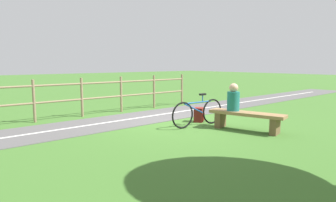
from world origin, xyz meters
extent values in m
plane|color=#3D6B28|center=(0.00, 0.00, 0.00)|extent=(80.00, 80.00, 0.00)
cube|color=#565454|center=(1.06, 4.00, 0.01)|extent=(2.49, 36.03, 0.02)
cube|color=silver|center=(1.06, 4.00, 0.02)|extent=(0.59, 32.00, 0.00)
cube|color=#937047|center=(-2.08, -0.50, 0.44)|extent=(1.98, 0.91, 0.08)
cube|color=brown|center=(-2.78, -0.68, 0.20)|extent=(0.25, 0.43, 0.40)
cube|color=brown|center=(-1.38, -0.32, 0.20)|extent=(0.25, 0.43, 0.40)
cylinder|color=#1E6B66|center=(-1.72, -0.41, 0.73)|extent=(0.39, 0.39, 0.50)
sphere|color=tan|center=(-1.72, -0.41, 1.09)|extent=(0.23, 0.23, 0.23)
torus|color=black|center=(-0.85, 0.60, 0.36)|extent=(0.09, 0.72, 0.71)
torus|color=black|center=(-0.93, -0.49, 0.36)|extent=(0.09, 0.72, 0.71)
cylinder|color=#1E51A3|center=(-0.89, 0.05, 0.66)|extent=(0.10, 0.93, 0.04)
cylinder|color=#1E51A3|center=(-0.88, 0.21, 0.51)|extent=(0.08, 0.67, 0.33)
cylinder|color=#1E51A3|center=(-0.90, -0.11, 0.76)|extent=(0.03, 0.03, 0.20)
cube|color=black|center=(-0.90, -0.11, 0.87)|extent=(0.09, 0.20, 0.05)
cube|color=maroon|center=(-0.49, -0.39, 0.21)|extent=(0.37, 0.39, 0.42)
cube|color=maroon|center=(-0.61, -0.47, 0.15)|extent=(0.15, 0.20, 0.19)
cylinder|color=#847051|center=(2.54, -2.53, 0.63)|extent=(0.08, 0.08, 1.26)
cylinder|color=#847051|center=(2.54, -1.07, 0.63)|extent=(0.08, 0.08, 1.26)
cylinder|color=#847051|center=(2.55, 0.40, 0.63)|extent=(0.08, 0.08, 1.26)
cylinder|color=#847051|center=(2.55, 1.87, 0.63)|extent=(0.08, 0.08, 1.26)
cylinder|color=#847051|center=(2.55, 3.34, 0.63)|extent=(0.08, 0.08, 1.26)
cylinder|color=#847051|center=(2.55, 1.87, 1.07)|extent=(0.07, 8.80, 0.06)
cylinder|color=#847051|center=(2.55, 1.87, 0.57)|extent=(0.07, 8.80, 0.06)
camera|label=1|loc=(-6.48, 5.86, 1.74)|focal=31.62mm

